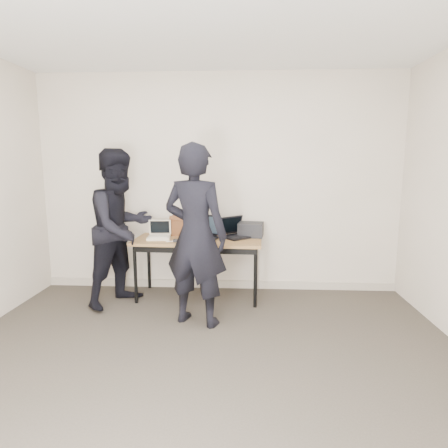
# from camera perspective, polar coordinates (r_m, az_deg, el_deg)

# --- Properties ---
(room) EXTENTS (4.60, 4.60, 2.80)m
(room) POSITION_cam_1_polar(r_m,az_deg,el_deg) (2.47, -4.27, 3.05)
(room) COLOR #3C352D
(room) RESTS_ON ground
(desk) EXTENTS (1.53, 0.71, 0.72)m
(desk) POSITION_cam_1_polar(r_m,az_deg,el_deg) (4.46, -4.01, -3.05)
(desk) COLOR olive
(desk) RESTS_ON ground
(laptop_beige) EXTENTS (0.29, 0.28, 0.21)m
(laptop_beige) POSITION_cam_1_polar(r_m,az_deg,el_deg) (4.53, -9.85, -1.66)
(laptop_beige) COLOR beige
(laptop_beige) RESTS_ON desk
(laptop_center) EXTENTS (0.45, 0.44, 0.28)m
(laptop_center) POSITION_cam_1_polar(r_m,az_deg,el_deg) (4.44, -3.42, -1.48)
(laptop_center) COLOR black
(laptop_center) RESTS_ON desk
(laptop_right) EXTENTS (0.47, 0.47, 0.25)m
(laptop_right) POSITION_cam_1_polar(r_m,az_deg,el_deg) (4.54, 1.75, -1.32)
(laptop_right) COLOR black
(laptop_right) RESTS_ON desk
(leather_satchel) EXTENTS (0.37, 0.21, 0.25)m
(leather_satchel) POSITION_cam_1_polar(r_m,az_deg,el_deg) (4.67, -5.89, -0.18)
(leather_satchel) COLOR brown
(leather_satchel) RESTS_ON desk
(tissue) EXTENTS (0.13, 0.10, 0.08)m
(tissue) POSITION_cam_1_polar(r_m,az_deg,el_deg) (4.64, -5.55, 1.73)
(tissue) COLOR white
(tissue) RESTS_ON leather_satchel
(equipment_box) EXTENTS (0.33, 0.29, 0.17)m
(equipment_box) POSITION_cam_1_polar(r_m,az_deg,el_deg) (4.59, 4.10, -0.85)
(equipment_box) COLOR black
(equipment_box) RESTS_ON desk
(power_brick) EXTENTS (0.08, 0.05, 0.03)m
(power_brick) POSITION_cam_1_polar(r_m,az_deg,el_deg) (4.31, -7.20, -2.52)
(power_brick) COLOR black
(power_brick) RESTS_ON desk
(cables) EXTENTS (0.94, 0.44, 0.01)m
(cables) POSITION_cam_1_polar(r_m,az_deg,el_deg) (4.44, -2.53, -2.25)
(cables) COLOR black
(cables) RESTS_ON desk
(person_typist) EXTENTS (0.76, 0.62, 1.81)m
(person_typist) POSITION_cam_1_polar(r_m,az_deg,el_deg) (3.70, -4.36, -1.79)
(person_typist) COLOR black
(person_typist) RESTS_ON ground
(person_observer) EXTENTS (1.02, 1.08, 1.77)m
(person_observer) POSITION_cam_1_polar(r_m,az_deg,el_deg) (4.39, -15.39, -0.58)
(person_observer) COLOR black
(person_observer) RESTS_ON ground
(baseboard) EXTENTS (4.50, 0.03, 0.10)m
(baseboard) POSITION_cam_1_polar(r_m,az_deg,el_deg) (4.94, -0.78, -9.12)
(baseboard) COLOR #B0A492
(baseboard) RESTS_ON ground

